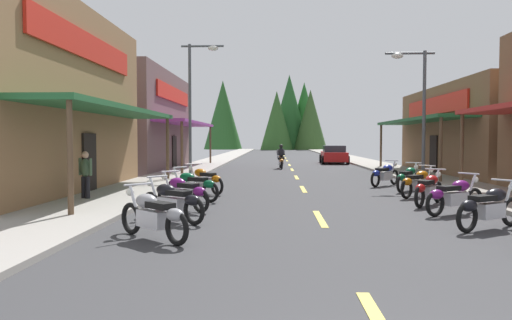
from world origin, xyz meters
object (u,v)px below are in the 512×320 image
object	(u,v)px
motorcycle_parked_right_5	(408,178)
rider_cruising_lead	(281,158)
streetlamp_left	(196,92)
motorcycle_parked_left_2	(183,192)
motorcycle_parked_right_1	(489,206)
motorcycle_parked_left_3	(193,185)
motorcycle_parked_right_6	(385,174)
parked_car_curbside	(334,155)
pedestrian_browsing	(85,173)
motorcycle_parked_right_4	(418,182)
streetlamp_right	(416,97)
motorcycle_parked_right_3	(429,188)
motorcycle_parked_right_2	(455,195)
motorcycle_parked_left_4	(204,180)
motorcycle_parked_left_0	(153,214)
motorcycle_parked_left_1	(172,201)

from	to	relation	value
motorcycle_parked_right_5	rider_cruising_lead	xyz separation A→B (m)	(-4.46, 13.11, 0.17)
streetlamp_left	motorcycle_parked_left_2	distance (m)	10.92
motorcycle_parked_right_1	motorcycle_parked_left_3	xyz separation A→B (m)	(-7.02, 4.42, 0.00)
motorcycle_parked_right_6	parked_car_curbside	size ratio (longest dim) A/B	0.38
motorcycle_parked_right_6	pedestrian_browsing	size ratio (longest dim) A/B	1.07
motorcycle_parked_right_4	pedestrian_browsing	bearing A→B (deg)	145.09
streetlamp_right	motorcycle_parked_right_6	xyz separation A→B (m)	(-1.44, -0.77, -3.19)
motorcycle_parked_right_5	motorcycle_parked_left_2	size ratio (longest dim) A/B	1.06
motorcycle_parked_left_2	rider_cruising_lead	world-z (taller)	rider_cruising_lead
motorcycle_parked_right_3	parked_car_curbside	world-z (taller)	parked_car_curbside
parked_car_curbside	motorcycle_parked_right_4	bearing A→B (deg)	-177.73
motorcycle_parked_right_2	motorcycle_parked_left_4	distance (m)	8.26
rider_cruising_lead	pedestrian_browsing	world-z (taller)	rider_cruising_lead
parked_car_curbside	motorcycle_parked_right_5	bearing A→B (deg)	-177.20
motorcycle_parked_right_3	motorcycle_parked_right_4	xyz separation A→B (m)	(0.29, 1.95, 0.00)
motorcycle_parked_left_0	pedestrian_browsing	bearing A→B (deg)	-15.60
motorcycle_parked_left_2	motorcycle_parked_left_3	world-z (taller)	same
motorcycle_parked_right_2	motorcycle_parked_left_1	distance (m)	7.01
streetlamp_right	motorcycle_parked_left_3	size ratio (longest dim) A/B	3.02
streetlamp_right	motorcycle_parked_left_2	world-z (taller)	streetlamp_right
motorcycle_parked_right_4	motorcycle_parked_left_2	size ratio (longest dim) A/B	0.95
motorcycle_parked_right_4	motorcycle_parked_left_1	distance (m)	8.60
motorcycle_parked_right_3	motorcycle_parked_left_0	size ratio (longest dim) A/B	1.06
motorcycle_parked_right_3	motorcycle_parked_left_3	distance (m)	6.98
motorcycle_parked_right_2	rider_cruising_lead	bearing A→B (deg)	70.37
motorcycle_parked_right_2	motorcycle_parked_left_3	distance (m)	7.46
pedestrian_browsing	motorcycle_parked_right_1	bearing A→B (deg)	-81.03
streetlamp_right	parked_car_curbside	distance (m)	17.51
streetlamp_right	motorcycle_parked_left_0	size ratio (longest dim) A/B	3.34
streetlamp_right	motorcycle_parked_left_0	xyz separation A→B (m)	(-8.18, -11.40, -3.19)
motorcycle_parked_left_3	motorcycle_parked_right_3	bearing A→B (deg)	-153.06
motorcycle_parked_right_6	parked_car_curbside	distance (m)	17.98
motorcycle_parked_right_2	motorcycle_parked_right_5	xyz separation A→B (m)	(0.35, 5.45, 0.00)
streetlamp_left	motorcycle_parked_left_0	bearing A→B (deg)	-83.92
motorcycle_parked_right_5	motorcycle_parked_left_3	world-z (taller)	same
motorcycle_parked_right_2	pedestrian_browsing	world-z (taller)	pedestrian_browsing
motorcycle_parked_left_0	motorcycle_parked_left_1	xyz separation A→B (m)	(-0.07, 2.00, 0.00)
streetlamp_left	motorcycle_parked_left_3	world-z (taller)	streetlamp_left
motorcycle_parked_right_4	motorcycle_parked_left_0	size ratio (longest dim) A/B	0.97
motorcycle_parked_right_2	motorcycle_parked_left_1	bearing A→B (deg)	158.67
streetlamp_right	motorcycle_parked_left_3	distance (m)	10.65
motorcycle_parked_right_1	motorcycle_parked_right_5	distance (m)	7.47
motorcycle_parked_left_1	motorcycle_parked_left_4	bearing A→B (deg)	-51.74
motorcycle_parked_right_3	rider_cruising_lead	bearing A→B (deg)	50.06
motorcycle_parked_right_4	motorcycle_parked_left_1	xyz separation A→B (m)	(-7.05, -4.92, 0.00)
motorcycle_parked_right_4	motorcycle_parked_left_3	world-z (taller)	same
streetlamp_right	motorcycle_parked_right_2	distance (m)	8.80
motorcycle_parked_right_6	motorcycle_parked_left_0	size ratio (longest dim) A/B	0.99
streetlamp_right	motorcycle_parked_left_0	distance (m)	14.39
motorcycle_parked_right_2	motorcycle_parked_right_1	bearing A→B (deg)	-123.12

